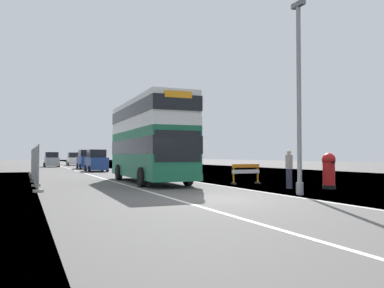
% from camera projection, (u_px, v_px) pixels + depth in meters
% --- Properties ---
extents(ground, '(140.00, 280.00, 0.10)m').
position_uv_depth(ground, '(230.00, 199.00, 14.50)').
color(ground, '#565451').
extents(double_decker_bus, '(2.95, 10.16, 4.79)m').
position_uv_depth(double_decker_bus, '(149.00, 139.00, 22.92)').
color(double_decker_bus, '#196042').
rests_on(double_decker_bus, ground).
extents(lamppost_foreground, '(0.29, 0.70, 7.87)m').
position_uv_depth(lamppost_foreground, '(299.00, 103.00, 15.71)').
color(lamppost_foreground, gray).
rests_on(lamppost_foreground, ground).
extents(red_pillar_postbox, '(0.64, 0.64, 1.72)m').
position_uv_depth(red_pillar_postbox, '(329.00, 169.00, 18.49)').
color(red_pillar_postbox, black).
rests_on(red_pillar_postbox, ground).
extents(roadworks_barrier, '(1.74, 0.46, 1.11)m').
position_uv_depth(roadworks_barrier, '(246.00, 171.00, 21.55)').
color(roadworks_barrier, orange).
rests_on(roadworks_barrier, ground).
extents(construction_site_fence, '(0.44, 17.20, 2.08)m').
position_uv_depth(construction_site_fence, '(34.00, 165.00, 24.50)').
color(construction_site_fence, '#A8AAAD').
rests_on(construction_site_fence, ground).
extents(car_oncoming_near, '(1.92, 4.18, 2.18)m').
position_uv_depth(car_oncoming_near, '(96.00, 161.00, 39.02)').
color(car_oncoming_near, navy).
rests_on(car_oncoming_near, ground).
extents(car_receding_mid, '(1.94, 4.48, 2.28)m').
position_uv_depth(car_receding_mid, '(86.00, 160.00, 46.75)').
color(car_receding_mid, navy).
rests_on(car_receding_mid, ground).
extents(car_receding_far, '(2.03, 4.11, 2.07)m').
position_uv_depth(car_receding_far, '(52.00, 160.00, 54.37)').
color(car_receding_far, gray).
rests_on(car_receding_far, ground).
extents(car_far_side, '(1.95, 3.86, 2.08)m').
position_uv_depth(car_far_side, '(74.00, 159.00, 62.28)').
color(car_far_side, silver).
rests_on(car_far_side, ground).
extents(pedestrian_at_kerb, '(0.34, 0.34, 1.85)m').
position_uv_depth(pedestrian_at_kerb, '(289.00, 169.00, 18.72)').
color(pedestrian_at_kerb, '#2D3342').
rests_on(pedestrian_at_kerb, ground).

